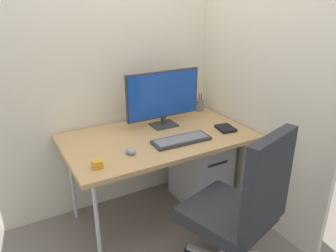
# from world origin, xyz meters

# --- Properties ---
(ground_plane) EXTENTS (8.00, 8.00, 0.00)m
(ground_plane) POSITION_xyz_m (0.00, 0.00, 0.00)
(ground_plane) COLOR slate
(wall_back) EXTENTS (2.34, 0.04, 2.80)m
(wall_back) POSITION_xyz_m (0.00, 0.45, 1.40)
(wall_back) COLOR beige
(wall_back) RESTS_ON ground_plane
(wall_side_right) EXTENTS (0.04, 1.75, 2.80)m
(wall_side_right) POSITION_xyz_m (0.74, -0.13, 1.40)
(wall_side_right) COLOR beige
(wall_side_right) RESTS_ON ground_plane
(desk) EXTENTS (1.43, 0.84, 0.75)m
(desk) POSITION_xyz_m (0.00, 0.00, 0.71)
(desk) COLOR tan
(desk) RESTS_ON ground_plane
(office_chair) EXTENTS (0.61, 0.65, 1.08)m
(office_chair) POSITION_xyz_m (0.15, -0.81, 0.56)
(office_chair) COLOR black
(office_chair) RESTS_ON ground_plane
(filing_cabinet) EXTENTS (0.39, 0.49, 0.67)m
(filing_cabinet) POSITION_xyz_m (0.46, 0.06, 0.33)
(filing_cabinet) COLOR #B2B5BA
(filing_cabinet) RESTS_ON ground_plane
(monitor) EXTENTS (0.64, 0.16, 0.46)m
(monitor) POSITION_xyz_m (0.14, 0.17, 1.00)
(monitor) COLOR #333338
(monitor) RESTS_ON desk
(keyboard) EXTENTS (0.44, 0.17, 0.03)m
(keyboard) POSITION_xyz_m (0.10, -0.18, 0.76)
(keyboard) COLOR #333338
(keyboard) RESTS_ON desk
(mouse) EXTENTS (0.08, 0.10, 0.04)m
(mouse) POSITION_xyz_m (-0.31, -0.19, 0.77)
(mouse) COLOR gray
(mouse) RESTS_ON desk
(pen_holder) EXTENTS (0.08, 0.08, 0.18)m
(pen_holder) POSITION_xyz_m (0.61, 0.33, 0.81)
(pen_holder) COLOR slate
(pen_holder) RESTS_ON desk
(notebook) EXTENTS (0.15, 0.18, 0.02)m
(notebook) POSITION_xyz_m (0.53, -0.16, 0.76)
(notebook) COLOR black
(notebook) RESTS_ON desk
(desk_clamp_accessory) EXTENTS (0.06, 0.06, 0.05)m
(desk_clamp_accessory) POSITION_xyz_m (-0.57, -0.26, 0.78)
(desk_clamp_accessory) COLOR orange
(desk_clamp_accessory) RESTS_ON desk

